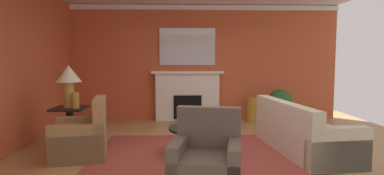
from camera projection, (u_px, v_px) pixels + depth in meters
name	position (u px, v px, depth m)	size (l,w,h in m)	color
ground_plane	(210.00, 154.00, 5.17)	(8.44, 8.44, 0.00)	tan
wall_fireplace	(199.00, 63.00, 8.15)	(7.09, 0.12, 2.94)	#C65633
wall_window	(11.00, 64.00, 5.24)	(0.12, 6.72, 2.94)	#C65633
crown_moulding	(200.00, 8.00, 7.94)	(7.09, 0.08, 0.12)	white
area_rug	(199.00, 154.00, 5.16)	(3.40, 2.52, 0.01)	#993D33
fireplace	(187.00, 97.00, 8.00)	(1.80, 0.35, 1.26)	white
mantel_mirror	(187.00, 47.00, 8.01)	(1.41, 0.04, 0.94)	silver
sofa	(301.00, 134.00, 5.26)	(1.14, 2.19, 0.85)	beige
armchair_near_window	(82.00, 138.00, 4.94)	(0.94, 0.94, 0.95)	#9E7A4C
armchair_facing_fireplace	(207.00, 164.00, 3.74)	(0.93, 0.93, 0.95)	brown
coffee_table	(199.00, 134.00, 5.13)	(1.00, 1.00, 0.45)	black
side_table	(70.00, 124.00, 5.60)	(0.56, 0.56, 0.70)	black
table_lamp	(69.00, 78.00, 5.53)	(0.44, 0.44, 0.75)	#B28E38
vase_tall_corner	(253.00, 110.00, 7.78)	(0.33, 0.33, 0.61)	#B7892D
vase_on_side_table	(76.00, 100.00, 5.45)	(0.12, 0.12, 0.28)	#B7892D
book_red_cover	(202.00, 126.00, 5.12)	(0.21, 0.16, 0.03)	tan
book_art_folio	(191.00, 124.00, 5.11)	(0.22, 0.17, 0.03)	maroon
book_small_novel	(192.00, 122.00, 5.09)	(0.19, 0.18, 0.05)	navy
potted_plant	(280.00, 103.00, 7.59)	(0.56, 0.56, 0.83)	#BCB29E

